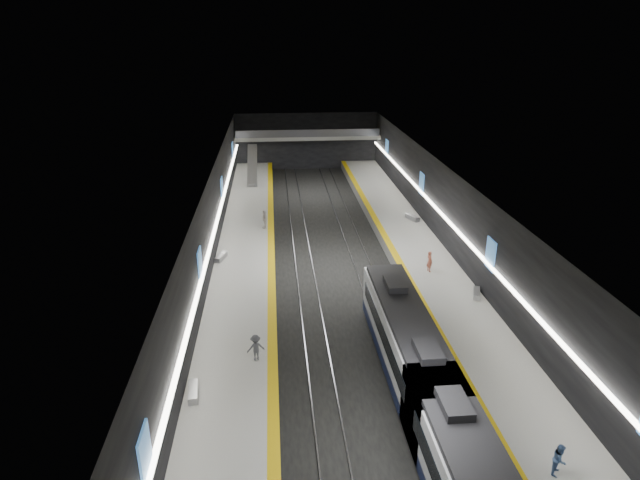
{
  "coord_description": "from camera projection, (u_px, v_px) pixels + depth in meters",
  "views": [
    {
      "loc": [
        -4.9,
        -40.77,
        19.12
      ],
      "look_at": [
        -1.1,
        1.47,
        2.2
      ],
      "focal_mm": 30.0,
      "sensor_mm": 36.0,
      "label": 1
    }
  ],
  "objects": [
    {
      "name": "tile_surface_left",
      "position": [
        245.0,
        262.0,
        44.21
      ],
      "size": [
        5.0,
        70.0,
        0.02
      ],
      "primitive_type": "cube",
      "color": "#A8A8A3",
      "rests_on": "platform_left"
    },
    {
      "name": "wall_back",
      "position": [
        307.0,
        141.0,
        76.1
      ],
      "size": [
        20.0,
        0.04,
        8.0
      ],
      "primitive_type": "cube",
      "color": "black",
      "rests_on": "ground"
    },
    {
      "name": "wall_right",
      "position": [
        454.0,
        222.0,
        44.56
      ],
      "size": [
        0.04,
        70.0,
        8.0
      ],
      "primitive_type": "cube",
      "color": "black",
      "rests_on": "ground"
    },
    {
      "name": "bench_left_far",
      "position": [
        221.0,
        257.0,
        44.76
      ],
      "size": [
        0.99,
        1.84,
        0.43
      ],
      "primitive_type": "cube",
      "rotation": [
        0.0,
        0.0,
        -0.3
      ],
      "color": "#99999E",
      "rests_on": "platform_left"
    },
    {
      "name": "passenger_left_a",
      "position": [
        264.0,
        219.0,
        51.42
      ],
      "size": [
        0.6,
        1.14,
        1.85
      ],
      "primitive_type": "imported",
      "rotation": [
        0.0,
        0.0,
        -1.43
      ],
      "color": "#BAB2AA",
      "rests_on": "platform_left"
    },
    {
      "name": "tactile_strip_left",
      "position": [
        271.0,
        261.0,
        44.39
      ],
      "size": [
        0.6,
        70.0,
        0.02
      ],
      "primitive_type": "cube",
      "color": "#E2B60B",
      "rests_on": "platform_left"
    },
    {
      "name": "wall_left",
      "position": [
        211.0,
        230.0,
        42.89
      ],
      "size": [
        0.04,
        70.0,
        8.0
      ],
      "primitive_type": "cube",
      "color": "black",
      "rests_on": "ground"
    },
    {
      "name": "platform_right",
      "position": [
        422.0,
        261.0,
        45.65
      ],
      "size": [
        5.0,
        70.0,
        1.0
      ],
      "primitive_type": "cube",
      "color": "slate",
      "rests_on": "ground"
    },
    {
      "name": "ceiling",
      "position": [
        335.0,
        178.0,
        42.24
      ],
      "size": [
        20.0,
        70.0,
        0.04
      ],
      "primitive_type": "cube",
      "rotation": [
        3.14,
        0.0,
        0.0
      ],
      "color": "beige",
      "rests_on": "wall_left"
    },
    {
      "name": "ad_posters",
      "position": [
        334.0,
        216.0,
        44.47
      ],
      "size": [
        19.94,
        53.5,
        2.2
      ],
      "color": "#3C73B5",
      "rests_on": "wall_left"
    },
    {
      "name": "bench_left_near",
      "position": [
        193.0,
        392.0,
        28.2
      ],
      "size": [
        0.69,
        1.82,
        0.43
      ],
      "primitive_type": "cube",
      "rotation": [
        0.0,
        0.0,
        0.11
      ],
      "color": "#99999E",
      "rests_on": "platform_left"
    },
    {
      "name": "ground",
      "position": [
        334.0,
        270.0,
        45.21
      ],
      "size": [
        70.0,
        70.0,
        0.0
      ],
      "primitive_type": "plane",
      "color": "black",
      "rests_on": "ground"
    },
    {
      "name": "passenger_right_b",
      "position": [
        560.0,
        460.0,
        23.05
      ],
      "size": [
        0.92,
        0.94,
        1.53
      ],
      "primitive_type": "imported",
      "rotation": [
        0.0,
        0.0,
        0.9
      ],
      "color": "#49699E",
      "rests_on": "platform_right"
    },
    {
      "name": "platform_left",
      "position": [
        245.0,
        268.0,
        44.4
      ],
      "size": [
        5.0,
        70.0,
        1.0
      ],
      "primitive_type": "cube",
      "color": "slate",
      "rests_on": "ground"
    },
    {
      "name": "escalator",
      "position": [
        252.0,
        165.0,
        67.56
      ],
      "size": [
        1.2,
        7.5,
        3.92
      ],
      "primitive_type": "cube",
      "rotation": [
        0.44,
        0.0,
        0.0
      ],
      "color": "#99999E",
      "rests_on": "platform_left"
    },
    {
      "name": "cove_light_right",
      "position": [
        451.0,
        224.0,
        44.62
      ],
      "size": [
        0.25,
        68.6,
        0.12
      ],
      "primitive_type": "cube",
      "color": "white",
      "rests_on": "wall_right"
    },
    {
      "name": "train",
      "position": [
        437.0,
        410.0,
        25.42
      ],
      "size": [
        2.69,
        26.57,
        3.6
      ],
      "color": "#0F1839",
      "rests_on": "ground"
    },
    {
      "name": "tactile_strip_right",
      "position": [
        397.0,
        257.0,
        45.27
      ],
      "size": [
        0.6,
        70.0,
        0.02
      ],
      "primitive_type": "cube",
      "color": "#E2B60B",
      "rests_on": "platform_right"
    },
    {
      "name": "rails",
      "position": [
        334.0,
        269.0,
        45.19
      ],
      "size": [
        6.52,
        70.0,
        0.12
      ],
      "color": "gray",
      "rests_on": "ground"
    },
    {
      "name": "bench_right_far",
      "position": [
        412.0,
        218.0,
        53.98
      ],
      "size": [
        1.21,
        1.93,
        0.46
      ],
      "primitive_type": "cube",
      "rotation": [
        0.0,
        0.0,
        0.4
      ],
      "color": "#99999E",
      "rests_on": "platform_right"
    },
    {
      "name": "tile_surface_right",
      "position": [
        422.0,
        256.0,
        45.46
      ],
      "size": [
        5.0,
        70.0,
        0.02
      ],
      "primitive_type": "cube",
      "color": "#A8A8A3",
      "rests_on": "platform_right"
    },
    {
      "name": "passenger_right_a",
      "position": [
        430.0,
        262.0,
        42.33
      ],
      "size": [
        0.56,
        0.7,
        1.69
      ],
      "primitive_type": "imported",
      "rotation": [
        0.0,
        0.0,
        1.85
      ],
      "color": "#B75B44",
      "rests_on": "platform_right"
    },
    {
      "name": "bench_right_near",
      "position": [
        477.0,
        293.0,
        38.67
      ],
      "size": [
        0.98,
        1.69,
        0.4
      ],
      "primitive_type": "cube",
      "rotation": [
        0.0,
        0.0,
        -0.35
      ],
      "color": "#99999E",
      "rests_on": "platform_right"
    },
    {
      "name": "mezzanine_bridge",
      "position": [
        307.0,
        137.0,
        73.8
      ],
      "size": [
        20.0,
        3.0,
        1.5
      ],
      "color": "gray",
      "rests_on": "wall_left"
    },
    {
      "name": "cove_light_left",
      "position": [
        214.0,
        232.0,
        42.98
      ],
      "size": [
        0.25,
        68.6,
        0.12
      ],
      "primitive_type": "cube",
      "color": "white",
      "rests_on": "wall_left"
    },
    {
      "name": "passenger_left_b",
      "position": [
        256.0,
        348.0,
        31.01
      ],
      "size": [
        1.16,
        0.84,
        1.61
      ],
      "primitive_type": "imported",
      "rotation": [
        0.0,
        0.0,
        3.39
      ],
      "color": "#45474E",
      "rests_on": "platform_left"
    }
  ]
}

